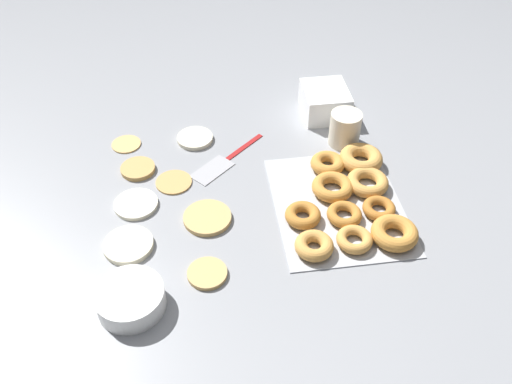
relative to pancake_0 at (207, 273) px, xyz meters
name	(u,v)px	position (x,y,z in m)	size (l,w,h in m)	color
ground_plane	(224,197)	(0.24, -0.06, -0.01)	(3.00, 3.00, 0.00)	gray
pancake_0	(207,273)	(0.00, 0.00, 0.00)	(0.09, 0.09, 0.01)	tan
pancake_1	(174,181)	(0.32, 0.06, 0.00)	(0.09, 0.09, 0.01)	tan
pancake_2	(207,218)	(0.17, -0.01, 0.00)	(0.12, 0.12, 0.01)	tan
pancake_3	(128,245)	(0.11, 0.17, 0.00)	(0.12, 0.12, 0.01)	beige
pancake_4	(126,144)	(0.50, 0.19, 0.00)	(0.08, 0.08, 0.01)	tan
pancake_5	(138,169)	(0.38, 0.16, 0.00)	(0.09, 0.09, 0.01)	tan
pancake_6	(195,138)	(0.49, 0.00, 0.00)	(0.10, 0.10, 0.01)	beige
pancake_7	(136,204)	(0.24, 0.16, 0.00)	(0.11, 0.11, 0.01)	silver
donut_tray	(349,199)	(0.18, -0.37, 0.01)	(0.40, 0.31, 0.04)	#ADAFB5
batter_bowl	(130,299)	(-0.06, 0.16, 0.02)	(0.14, 0.14, 0.05)	white
container_stack	(325,102)	(0.57, -0.40, 0.04)	(0.15, 0.13, 0.08)	white
paper_cup	(345,129)	(0.42, -0.42, 0.04)	(0.09, 0.09, 0.10)	beige
spatula	(220,164)	(0.37, -0.06, 0.00)	(0.20, 0.22, 0.01)	maroon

